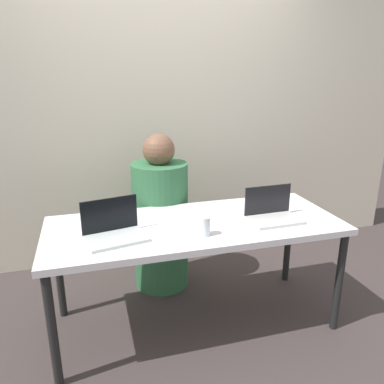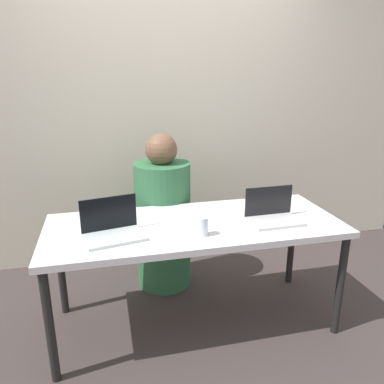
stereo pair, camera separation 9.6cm
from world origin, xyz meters
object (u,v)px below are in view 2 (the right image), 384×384
at_px(person_at_center, 163,220).
at_px(water_glass_center, 203,228).
at_px(laptop_front_right, 273,214).
at_px(laptop_front_left, 113,229).

relative_size(person_at_center, water_glass_center, 10.75).
relative_size(laptop_front_right, laptop_front_left, 0.89).
xyz_separation_m(laptop_front_left, water_glass_center, (0.51, -0.11, 0.00)).
relative_size(person_at_center, laptop_front_left, 3.28).
xyz_separation_m(person_at_center, laptop_front_right, (0.60, -0.64, 0.24)).
relative_size(person_at_center, laptop_front_right, 3.67).
bearing_deg(laptop_front_right, water_glass_center, -168.71).
bearing_deg(person_at_center, water_glass_center, 112.03).
bearing_deg(water_glass_center, person_at_center, 98.93).
bearing_deg(laptop_front_left, laptop_front_right, -11.58).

